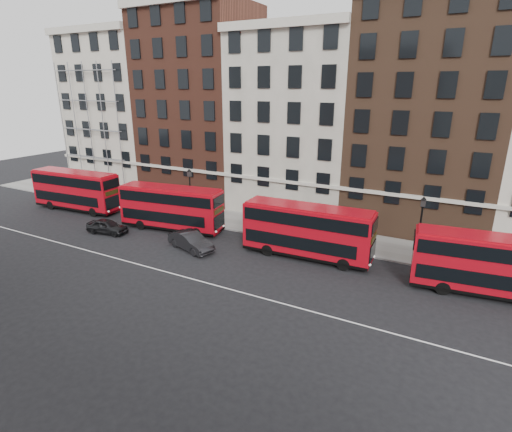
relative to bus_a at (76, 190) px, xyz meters
The scene contains 14 objects.
ground 21.92m from the bus_a, 14.62° to the right, with size 120.00×120.00×0.00m, color black.
pavement 21.79m from the bus_a, 13.34° to the left, with size 80.00×5.00×0.15m, color gray.
kerb 21.36m from the bus_a, ahead, with size 80.00×0.30×0.16m, color gray.
road_centre_line 22.51m from the bus_a, 19.58° to the right, with size 70.00×0.12×0.01m, color white.
building_terrace 25.44m from the bus_a, 30.78° to the left, with size 64.00×11.95×22.00m.
bus_a is the anchor object (origin of this frame).
bus_b 13.42m from the bus_a, ahead, with size 10.30×3.78×4.23m.
bus_c 27.23m from the bus_a, ahead, with size 10.47×2.95×4.36m.
bus_d 40.16m from the bus_a, ahead, with size 10.07×3.51×4.15m.
car_rear 9.61m from the bus_a, 23.12° to the right, with size 1.60×3.97×1.35m, color black.
car_front 18.39m from the bus_a, ahead, with size 1.61×4.61×1.52m, color black.
lamp_post_left 13.93m from the bus_a, 11.66° to the left, with size 0.44×0.44×5.33m.
lamp_post_right 35.40m from the bus_a, ahead, with size 0.44×0.44×5.33m.
iron_railings 22.35m from the bus_a, 18.85° to the left, with size 6.60×0.06×1.00m, color black, non-canonical shape.
Camera 1 is at (16.71, -22.67, 13.37)m, focal length 28.00 mm.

